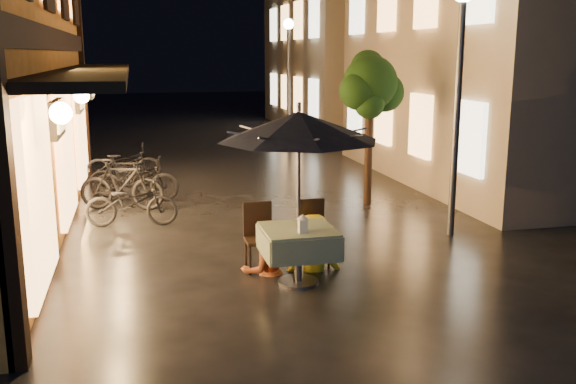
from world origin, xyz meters
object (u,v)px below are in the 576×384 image
object	(u,v)px
table_lantern	(303,222)
person_yellow	(314,216)
patio_umbrella	(299,127)
cafe_table	(298,242)
bicycle_0	(131,203)
person_orange	(264,223)
streetlamp_near	(460,63)

from	to	relation	value
table_lantern	person_yellow	world-z (taller)	person_yellow
patio_umbrella	cafe_table	bearing A→B (deg)	-135.00
cafe_table	bicycle_0	size ratio (longest dim) A/B	0.60
person_yellow	bicycle_0	distance (m)	4.00
person_yellow	table_lantern	bearing A→B (deg)	70.98
person_orange	bicycle_0	xyz separation A→B (m)	(-1.85, 3.02, -0.30)
streetlamp_near	patio_umbrella	bearing A→B (deg)	-151.59
streetlamp_near	person_yellow	distance (m)	3.71
streetlamp_near	person_yellow	size ratio (longest dim) A/B	2.68
patio_umbrella	table_lantern	size ratio (longest dim) A/B	9.84
bicycle_0	streetlamp_near	bearing A→B (deg)	-102.41
cafe_table	bicycle_0	world-z (taller)	bicycle_0
person_orange	bicycle_0	size ratio (longest dim) A/B	0.88
person_orange	person_yellow	bearing A→B (deg)	164.90
streetlamp_near	person_orange	size ratio (longest dim) A/B	2.90
patio_umbrella	bicycle_0	distance (m)	4.54
streetlamp_near	person_yellow	bearing A→B (deg)	-157.23
cafe_table	person_orange	distance (m)	0.68
table_lantern	person_yellow	size ratio (longest dim) A/B	0.16
table_lantern	person_orange	distance (m)	0.89
person_orange	bicycle_0	bearing A→B (deg)	-71.18
person_orange	bicycle_0	distance (m)	3.55
patio_umbrella	streetlamp_near	bearing A→B (deg)	28.41
patio_umbrella	person_orange	size ratio (longest dim) A/B	1.69
table_lantern	person_yellow	bearing A→B (deg)	64.46
patio_umbrella	person_orange	world-z (taller)	patio_umbrella
patio_umbrella	bicycle_0	size ratio (longest dim) A/B	1.49
cafe_table	bicycle_0	bearing A→B (deg)	121.53
person_orange	person_yellow	world-z (taller)	person_yellow
table_lantern	cafe_table	bearing A→B (deg)	90.00
patio_umbrella	person_yellow	world-z (taller)	patio_umbrella
cafe_table	person_orange	world-z (taller)	person_orange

